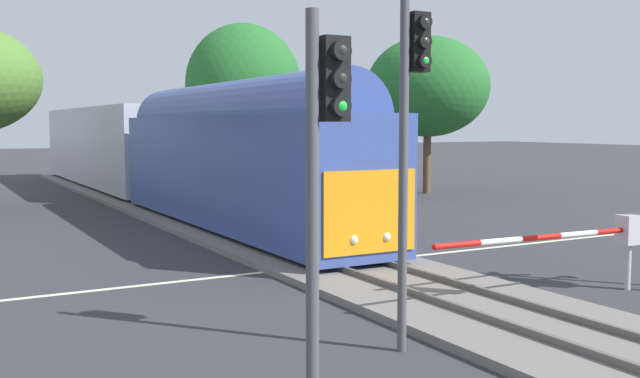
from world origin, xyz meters
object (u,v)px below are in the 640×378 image
(commuter_train, at_px, (155,148))
(maple_right_background, at_px, (428,87))
(traffic_signal_median, at_px, (411,115))
(elm_centre_background, at_px, (243,85))
(traffic_signal_near_left, at_px, (324,158))
(crossing_gate_near, at_px, (607,234))
(traffic_signal_far_side, at_px, (351,131))

(commuter_train, height_order, maple_right_background, maple_right_background)
(traffic_signal_median, xyz_separation_m, maple_right_background, (18.00, 23.08, 1.96))
(commuter_train, distance_m, elm_centre_background, 11.06)
(traffic_signal_near_left, bearing_deg, elm_centre_background, 68.44)
(traffic_signal_median, relative_size, elm_centre_background, 0.60)
(traffic_signal_near_left, bearing_deg, traffic_signal_median, 39.44)
(crossing_gate_near, relative_size, traffic_signal_far_side, 1.17)
(maple_right_background, bearing_deg, elm_centre_background, 131.23)
(commuter_train, xyz_separation_m, traffic_signal_far_side, (6.17, -8.11, 0.84))
(crossing_gate_near, distance_m, traffic_signal_median, 7.17)
(crossing_gate_near, bearing_deg, traffic_signal_far_side, 81.09)
(commuter_train, relative_size, elm_centre_background, 4.09)
(traffic_signal_median, bearing_deg, elm_centre_background, 71.82)
(traffic_signal_near_left, xyz_separation_m, traffic_signal_median, (3.15, 2.59, 0.55))
(traffic_signal_median, xyz_separation_m, traffic_signal_far_side, (8.92, 16.49, -0.44))
(commuter_train, bearing_deg, traffic_signal_near_left, -102.23)
(commuter_train, xyz_separation_m, traffic_signal_near_left, (-5.89, -27.19, 0.73))
(crossing_gate_near, height_order, traffic_signal_near_left, traffic_signal_near_left)
(commuter_train, distance_m, traffic_signal_median, 24.79)
(traffic_signal_far_side, relative_size, elm_centre_background, 0.54)
(commuter_train, relative_size, traffic_signal_median, 6.78)
(traffic_signal_median, height_order, elm_centre_background, elm_centre_background)
(traffic_signal_median, bearing_deg, traffic_signal_near_left, -140.56)
(commuter_train, relative_size, traffic_signal_near_left, 7.88)
(traffic_signal_near_left, height_order, traffic_signal_far_side, traffic_signal_far_side)
(crossing_gate_near, height_order, traffic_signal_far_side, traffic_signal_far_side)
(crossing_gate_near, xyz_separation_m, traffic_signal_near_left, (-9.67, -3.84, 2.13))
(elm_centre_background, height_order, maple_right_background, elm_centre_background)
(traffic_signal_median, distance_m, elm_centre_background, 33.48)
(commuter_train, height_order, traffic_signal_far_side, commuter_train)
(crossing_gate_near, distance_m, traffic_signal_near_left, 10.63)
(traffic_signal_far_side, bearing_deg, traffic_signal_median, -118.41)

